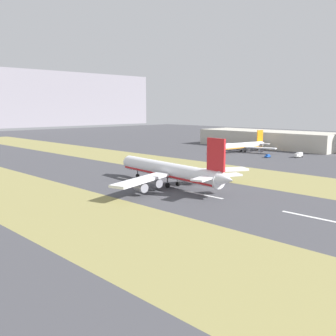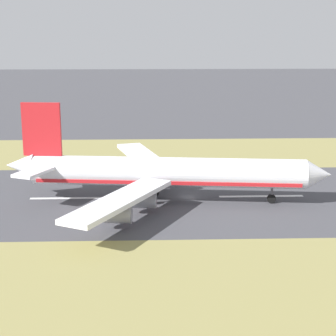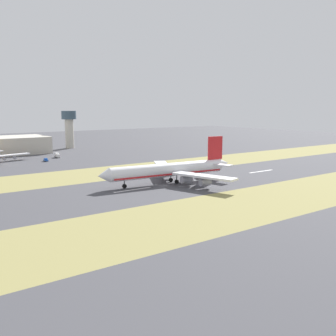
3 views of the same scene
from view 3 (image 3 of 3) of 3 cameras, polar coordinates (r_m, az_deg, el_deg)
name	(u,v)px [view 3 (image 3 of 3)]	position (r m, az deg, el deg)	size (l,w,h in m)	color
ground_plane	(163,185)	(171.94, -0.71, -2.55)	(800.00, 800.00, 0.00)	#424247
grass_median_west	(239,206)	(138.81, 10.25, -5.45)	(40.00, 600.00, 0.01)	olive
grass_median_east	(114,172)	(209.54, -7.91, -0.57)	(40.00, 600.00, 0.01)	olive
centreline_dash_near	(261,171)	(215.43, 13.36, -0.47)	(1.20, 18.00, 0.01)	silver
centreline_dash_mid	(205,179)	(187.04, 5.40, -1.66)	(1.20, 18.00, 0.01)	silver
centreline_dash_far	(133,190)	(163.56, -5.13, -3.17)	(1.20, 18.00, 0.01)	silver
airplane_main_jet	(172,170)	(176.43, 0.54, -0.27)	(63.75, 67.20, 20.20)	white
control_tower	(69,125)	(337.37, -14.16, 6.03)	(12.00, 12.00, 30.90)	#BCB7A8
service_truck	(57,155)	(276.99, -15.77, 1.81)	(6.24, 3.22, 3.10)	white
apron_car	(46,160)	(259.61, -17.32, 1.14)	(4.41, 2.05, 2.03)	#1E51B2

